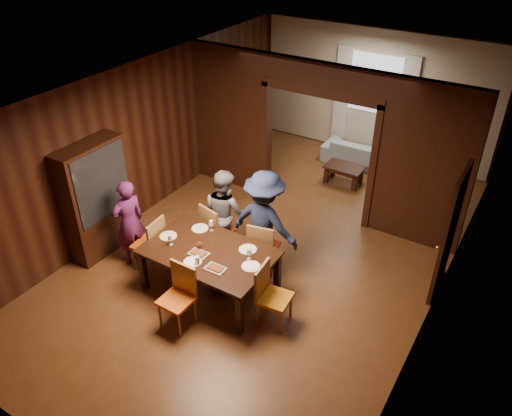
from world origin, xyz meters
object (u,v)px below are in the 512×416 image
Objects in this scene: dining_table at (210,270)px; person_navy at (264,222)px; sofa at (366,154)px; hutch at (97,199)px; chair_far_l at (218,228)px; chair_far_r at (264,246)px; chair_left at (148,243)px; person_grey at (224,213)px; coffee_table at (344,175)px; person_purple at (129,222)px; chair_right at (275,296)px; chair_near at (176,299)px.

person_navy is at bearing 65.72° from dining_table.
dining_table reaches higher than sofa.
hutch is at bearing 22.18° from person_navy.
dining_table is 0.99m from chair_far_l.
person_navy is 1.83× the size of chair_far_r.
chair_left is at bearing 1.38° from hutch.
person_grey is 3.42m from coffee_table.
coffee_table is at bearing -91.43° from chair_far_l.
person_navy reaches higher than sofa.
person_purple is 2.78m from chair_right.
chair_near reaches higher than sofa.
chair_near is at bearing -18.38° from hutch.
dining_table is 2.01× the size of chair_near.
chair_far_r is at bearing 32.91° from chair_right.
person_purple is 0.96× the size of person_grey.
person_grey is 1.97× the size of coffee_table.
person_navy is at bearing -89.78° from coffee_table.
hutch reaches higher than sofa.
chair_left is at bearing 66.06° from person_grey.
chair_far_l is 1.79m from chair_near.
chair_far_l is (-0.08, -0.08, -0.30)m from person_grey.
chair_right is at bearing 96.78° from sofa.
hutch is (-2.71, -5.35, 0.72)m from sofa.
person_navy is at bearing 88.27° from sofa.
chair_far_r is 0.48× the size of hutch.
hutch is (-2.62, -4.32, 0.80)m from coffee_table.
chair_near is (0.50, -1.71, 0.00)m from chair_far_l.
person_navy is at bearing 21.21° from hutch.
chair_near is (-0.46, -6.10, 0.20)m from sofa.
chair_right reaches higher than sofa.
chair_near is at bearing -94.12° from coffee_table.
hutch is at bearing -93.53° from chair_left.
sofa is 2.41× the size of coffee_table.
person_navy is 1.83× the size of chair_near.
dining_table is at bearing 50.15° from chair_far_r.
chair_near is at bearing -87.31° from dining_table.
chair_left is (-1.59, -4.30, 0.28)m from coffee_table.
coffee_table is at bearing 84.26° from sofa.
coffee_table is 0.40× the size of hutch.
chair_left is 0.48× the size of hutch.
person_purple is 1.56× the size of chair_far_l.
chair_left is at bearing 32.82° from person_navy.
hutch is (-2.64, -1.02, 0.11)m from person_navy.
chair_right is at bearing 161.32° from person_grey.
hutch is at bearing -177.50° from dining_table.
chair_far_r is at bearing 121.13° from person_navy.
person_navy is at bearing -163.19° from chair_far_l.
chair_far_r is at bearing -171.42° from person_grey.
coffee_table is at bearing 86.51° from chair_near.
person_grey is 0.81× the size of dining_table.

